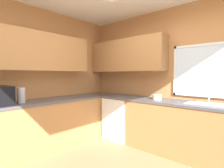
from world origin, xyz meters
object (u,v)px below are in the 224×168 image
at_px(dishwasher, 121,118).
at_px(sink_assembly, 206,104).
at_px(bowl, 157,97).
at_px(kettle, 21,95).

distance_m(dishwasher, sink_assembly, 1.73).
bearing_deg(bowl, sink_assembly, 0.47).
relative_size(dishwasher, sink_assembly, 1.54).
bearing_deg(sink_assembly, kettle, -141.07).
distance_m(dishwasher, kettle, 2.02).
relative_size(dishwasher, bowl, 5.26).
height_order(sink_assembly, bowl, sink_assembly).
bearing_deg(sink_assembly, bowl, -179.53).
bearing_deg(kettle, sink_assembly, 38.93).
bearing_deg(dishwasher, kettle, -109.40).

